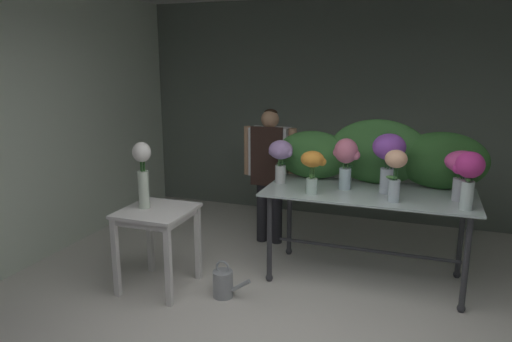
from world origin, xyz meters
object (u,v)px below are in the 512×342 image
at_px(side_table_white, 157,221).
at_px(vase_sunset_dahlias, 312,166).
at_px(florist, 270,162).
at_px(display_table_glass, 368,206).
at_px(vase_rosy_lilies, 346,158).
at_px(vase_fuchsia_snapdragons, 462,168).
at_px(watering_can, 223,283).
at_px(vase_violet_carnations, 389,154).
at_px(vase_magenta_stock, 469,173).
at_px(vase_white_roses_tall, 143,171).
at_px(vase_peach_ranunculus, 395,169).
at_px(vase_lilac_anemones, 281,155).

xyz_separation_m(side_table_white, vase_sunset_dahlias, (1.29, 0.56, 0.49)).
bearing_deg(florist, display_table_glass, -27.62).
height_order(display_table_glass, vase_rosy_lilies, vase_rosy_lilies).
relative_size(vase_fuchsia_snapdragons, vase_rosy_lilies, 0.90).
bearing_deg(florist, watering_can, -88.80).
bearing_deg(vase_violet_carnations, vase_rosy_lilies, 178.48).
bearing_deg(side_table_white, vase_fuchsia_snapdragons, 17.06).
height_order(vase_fuchsia_snapdragons, vase_rosy_lilies, vase_rosy_lilies).
height_order(display_table_glass, vase_magenta_stock, vase_magenta_stock).
bearing_deg(vase_white_roses_tall, vase_magenta_stock, 10.94).
distance_m(vase_peach_ranunculus, vase_lilac_anemones, 1.13).
distance_m(florist, vase_white_roses_tall, 1.59).
bearing_deg(vase_peach_ranunculus, vase_white_roses_tall, -165.54).
bearing_deg(vase_fuchsia_snapdragons, vase_magenta_stock, -82.59).
height_order(vase_peach_ranunculus, vase_white_roses_tall, vase_white_roses_tall).
height_order(vase_rosy_lilies, vase_white_roses_tall, same).
relative_size(display_table_glass, florist, 1.23).
xyz_separation_m(display_table_glass, vase_sunset_dahlias, (-0.48, -0.25, 0.40)).
xyz_separation_m(florist, vase_peach_ranunculus, (1.40, -0.87, 0.21)).
relative_size(display_table_glass, vase_sunset_dahlias, 4.80).
distance_m(side_table_white, vase_white_roses_tall, 0.47).
distance_m(florist, watering_can, 1.61).
bearing_deg(vase_violet_carnations, vase_magenta_stock, -23.99).
bearing_deg(side_table_white, vase_peach_ranunculus, 15.32).
bearing_deg(vase_magenta_stock, vase_white_roses_tall, -169.06).
relative_size(side_table_white, vase_rosy_lilies, 1.57).
bearing_deg(vase_lilac_anemones, florist, 117.78).
xyz_separation_m(vase_magenta_stock, vase_violet_carnations, (-0.64, 0.29, 0.05)).
height_order(florist, vase_peach_ranunculus, florist).
bearing_deg(vase_fuchsia_snapdragons, watering_can, -158.50).
height_order(florist, vase_magenta_stock, florist).
relative_size(vase_rosy_lilies, watering_can, 1.37).
bearing_deg(vase_rosy_lilies, side_table_white, -152.07).
height_order(florist, vase_lilac_anemones, florist).
distance_m(vase_sunset_dahlias, vase_violet_carnations, 0.69).
distance_m(vase_magenta_stock, watering_can, 2.26).
bearing_deg(florist, vase_sunset_dahlias, -51.40).
bearing_deg(vase_violet_carnations, vase_lilac_anemones, 178.64).
xyz_separation_m(display_table_glass, vase_violet_carnations, (0.16, 0.00, 0.50)).
height_order(vase_sunset_dahlias, vase_white_roses_tall, vase_white_roses_tall).
relative_size(vase_fuchsia_snapdragons, vase_white_roses_tall, 0.73).
relative_size(florist, vase_white_roses_tall, 2.56).
distance_m(vase_fuchsia_snapdragons, vase_lilac_anemones, 1.63).
bearing_deg(vase_rosy_lilies, vase_magenta_stock, -16.14).
bearing_deg(florist, vase_lilac_anemones, -62.22).
height_order(florist, vase_rosy_lilies, florist).
relative_size(display_table_glass, side_table_white, 2.51).
bearing_deg(vase_violet_carnations, vase_peach_ranunculus, -73.65).
xyz_separation_m(display_table_glass, vase_white_roses_tall, (-1.89, -0.80, 0.36)).
xyz_separation_m(vase_rosy_lilies, vase_violet_carnations, (0.38, -0.01, 0.06)).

